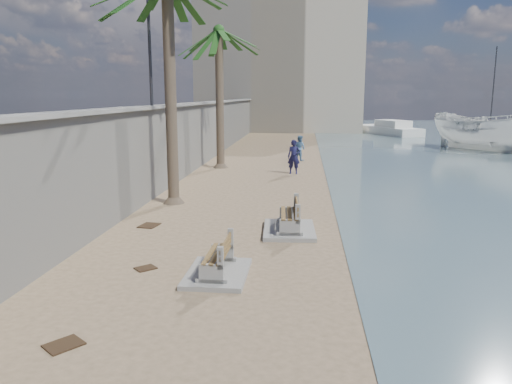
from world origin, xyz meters
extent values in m
plane|color=#8E7457|center=(0.00, 0.00, 0.00)|extent=(140.00, 140.00, 0.00)
cube|color=gray|center=(-5.20, 20.00, 1.75)|extent=(0.45, 70.00, 3.50)
cube|color=gray|center=(-5.20, 20.00, 3.55)|extent=(0.80, 70.00, 0.12)
cube|color=#B7AA93|center=(-2.00, 52.00, 7.00)|extent=(18.00, 12.00, 14.00)
cube|color=gray|center=(-1.01, 3.18, 0.05)|extent=(1.36, 1.98, 0.11)
cube|color=gray|center=(0.50, 7.02, 0.06)|extent=(1.61, 2.27, 0.12)
cylinder|color=brown|center=(-3.97, 10.64, 3.98)|extent=(0.42, 0.42, 7.96)
cylinder|color=brown|center=(-3.76, 20.07, 3.71)|extent=(0.44, 0.44, 7.41)
cylinder|color=#2D2D33|center=(-5.10, 12.00, 6.11)|extent=(0.12, 0.12, 5.00)
imported|color=#141336|center=(0.38, 18.23, 1.01)|extent=(0.77, 0.56, 2.03)
imported|color=teal|center=(0.63, 23.64, 0.86)|extent=(1.05, 1.04, 1.73)
imported|color=silver|center=(14.07, 30.60, 1.54)|extent=(4.66, 4.68, 3.87)
cube|color=silver|center=(20.54, 48.07, 0.25)|extent=(6.97, 3.56, 0.70)
cylinder|color=#2D2D33|center=(20.54, 48.07, 4.73)|extent=(0.12, 0.12, 8.46)
cube|color=#382616|center=(-2.96, -0.24, 0.01)|extent=(0.71, 0.72, 0.03)
cube|color=#382616|center=(-3.89, 7.28, 0.01)|extent=(0.63, 0.74, 0.03)
cube|color=#382616|center=(-2.77, 3.46, 0.01)|extent=(0.58, 0.57, 0.03)
camera|label=1|loc=(0.89, -7.41, 4.03)|focal=35.00mm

